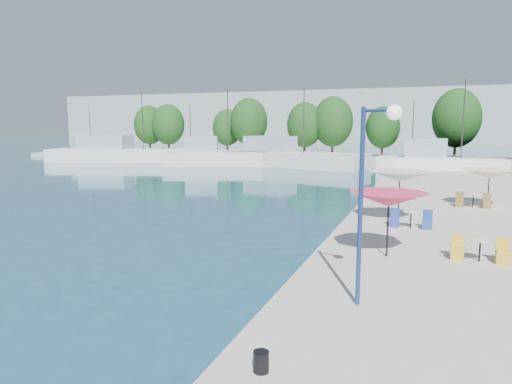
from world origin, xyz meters
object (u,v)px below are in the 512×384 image
at_px(trawler_03, 286,158).
at_px(trawler_04, 442,165).
at_px(trawler_02, 215,157).
at_px(umbrella_cream, 490,174).
at_px(bollard, 261,362).
at_px(street_lamp, 373,170).
at_px(trawler_01, 125,154).
at_px(umbrella_white, 400,176).
at_px(umbrella_pink, 389,199).

bearing_deg(trawler_03, trawler_04, 1.81).
distance_m(trawler_02, trawler_04, 27.34).
bearing_deg(umbrella_cream, bollard, -105.93).
bearing_deg(bollard, street_lamp, 68.57).
relative_size(trawler_04, bollard, 34.84).
relative_size(trawler_01, trawler_03, 1.14).
relative_size(umbrella_white, bollard, 7.62).
xyz_separation_m(trawler_01, umbrella_cream, (44.54, -26.83, 1.40)).
distance_m(trawler_01, trawler_02, 15.49).
height_order(trawler_01, umbrella_cream, trawler_01).
height_order(trawler_02, bollard, trawler_02).
relative_size(trawler_03, street_lamp, 4.06).
relative_size(trawler_01, bollard, 58.35).
relative_size(trawler_04, umbrella_cream, 4.61).
height_order(trawler_03, street_lamp, trawler_03).
xyz_separation_m(trawler_01, bollard, (38.58, -47.71, -0.27)).
bearing_deg(trawler_01, street_lamp, -62.78).
relative_size(trawler_04, street_lamp, 2.77).
height_order(trawler_01, bollard, trawler_01).
distance_m(trawler_01, trawler_04, 42.81).
bearing_deg(trawler_03, umbrella_white, -50.42).
xyz_separation_m(trawler_01, umbrella_white, (40.07, -32.77, 1.71)).
height_order(trawler_03, umbrella_cream, trawler_03).
height_order(trawler_01, umbrella_pink, trawler_01).
height_order(umbrella_white, street_lamp, street_lamp).
xyz_separation_m(trawler_03, umbrella_pink, (15.87, -39.75, 1.56)).
xyz_separation_m(trawler_02, trawler_04, (27.30, -1.46, -0.00)).
bearing_deg(street_lamp, bollard, -88.15).
bearing_deg(trawler_01, bollard, -66.20).
xyz_separation_m(trawler_01, umbrella_pink, (40.09, -38.99, 1.56)).
bearing_deg(trawler_02, street_lamp, -81.78).
distance_m(trawler_03, bollard, 50.55).
bearing_deg(bollard, trawler_04, 84.72).
relative_size(umbrella_pink, bollard, 6.85).
xyz_separation_m(street_lamp, bollard, (-1.49, -3.79, -3.29)).
distance_m(trawler_02, umbrella_pink, 44.63).
relative_size(trawler_02, umbrella_white, 4.60).
xyz_separation_m(umbrella_cream, bollard, (-5.96, -20.87, -1.67)).
distance_m(trawler_04, umbrella_white, 29.62).
bearing_deg(umbrella_cream, trawler_04, 94.52).
distance_m(trawler_04, umbrella_cream, 23.63).
height_order(trawler_02, umbrella_cream, trawler_02).
relative_size(trawler_03, trawler_04, 1.47).
bearing_deg(umbrella_white, trawler_03, 115.30).
relative_size(umbrella_white, umbrella_cream, 1.01).
xyz_separation_m(trawler_04, street_lamp, (-2.61, -40.59, 3.02)).
height_order(trawler_03, bollard, trawler_03).
xyz_separation_m(umbrella_pink, umbrella_white, (-0.02, 6.22, 0.15)).
bearing_deg(trawler_04, street_lamp, -93.47).
height_order(umbrella_cream, street_lamp, street_lamp).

